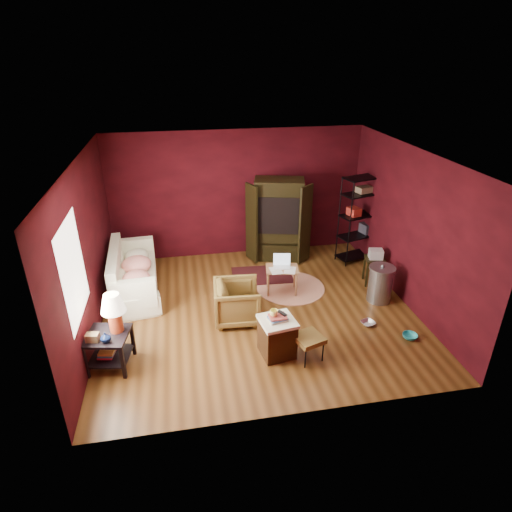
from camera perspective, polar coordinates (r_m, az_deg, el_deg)
The scene contains 18 objects.
room at distance 7.16m, azimuth -0.00°, elevation 2.13°, with size 5.54×5.04×2.84m.
sofa at distance 8.54m, azimuth -16.09°, elevation -2.28°, with size 2.06×0.60×0.80m, color white.
armchair at distance 7.40m, azimuth -2.52°, elevation -5.92°, with size 0.76×0.71×0.78m, color black.
pet_bowl_steel at distance 7.66m, azimuth 14.77°, elevation -8.13°, with size 0.23×0.06×0.23m, color silver.
pet_bowl_turquoise at distance 7.53m, azimuth 19.92°, elevation -9.53°, with size 0.24×0.08×0.24m, color #28B6BE.
vase at distance 6.47m, azimuth -19.43°, elevation -10.20°, with size 0.15×0.15×0.15m, color #0B1739.
mug at distance 6.42m, azimuth 2.39°, elevation -7.50°, with size 0.13×0.10×0.13m, color #FFF67C.
side_table at distance 6.60m, azimuth -18.79°, elevation -8.61°, with size 0.70×0.70×1.18m.
sofa_cushions at distance 8.51m, azimuth -16.24°, elevation -2.33°, with size 0.91×2.04×0.84m.
hamper at distance 6.67m, azimuth 2.83°, elevation -10.63°, with size 0.59×0.59×0.72m.
footstool at distance 6.60m, azimuth 7.04°, elevation -10.96°, with size 0.51×0.51×0.41m.
rug_round at distance 8.56m, azimuth 4.63°, elevation -4.20°, with size 1.67×1.67×0.01m.
rug_oriental at distance 8.96m, azimuth 0.80°, elevation -2.54°, with size 1.28×0.89×0.01m.
laptop_desk at distance 8.19m, azimuth 3.48°, elevation -1.93°, with size 0.67×0.56×0.76m.
tv_armoire at distance 9.38m, azimuth 3.01°, elevation 5.02°, with size 1.39×0.96×1.81m.
wire_shelving at distance 9.54m, azimuth 13.91°, elevation 5.31°, with size 1.01×0.65×1.91m.
small_stand at distance 8.76m, azimuth 15.62°, elevation -0.29°, with size 0.45×0.45×0.75m.
trash_can at distance 8.29m, azimuth 16.24°, elevation -3.56°, with size 0.51×0.51×0.75m.
Camera 1 is at (-1.22, -6.45, 4.31)m, focal length 30.00 mm.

